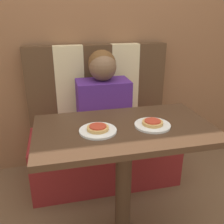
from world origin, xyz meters
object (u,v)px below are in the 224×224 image
plate_left (98,131)px  pizza_left (98,128)px  person (103,95)px  pizza_right (153,122)px  plate_right (152,125)px

plate_left → pizza_left: size_ratio=1.74×
person → plate_left: 0.68m
pizza_right → person: bearing=103.4°
plate_left → pizza_right: pizza_right is taller
plate_left → pizza_right: size_ratio=1.74×
pizza_left → pizza_right: bearing=0.0°
plate_left → pizza_right: bearing=0.0°
plate_left → plate_right: 0.32m
plate_left → plate_right: (0.32, 0.00, 0.00)m
pizza_left → pizza_right: (0.32, 0.00, 0.00)m
plate_left → pizza_left: pizza_left is taller
person → pizza_left: bearing=-103.4°
person → plate_left: person is taller
person → pizza_right: person is taller
pizza_left → person: bearing=76.6°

